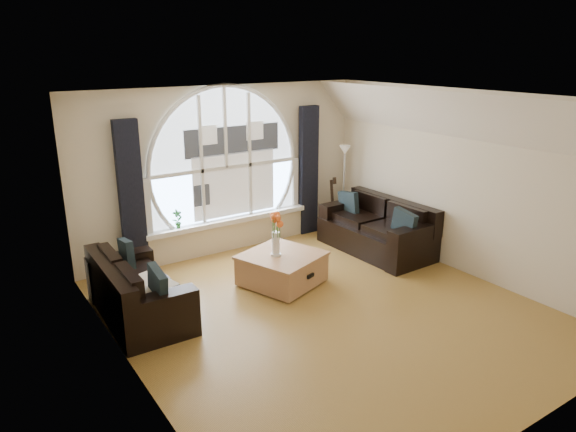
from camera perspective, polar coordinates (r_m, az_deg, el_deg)
The scene contains 21 objects.
ground at distance 6.96m, azimuth 4.20°, elevation -10.16°, with size 5.00×5.50×0.01m, color brown.
ceiling at distance 6.18m, azimuth 4.77°, elevation 12.57°, with size 5.00×5.50×0.01m, color silver.
wall_back at distance 8.69m, azimuth -6.84°, elevation 4.97°, with size 5.00×0.01×2.70m, color beige.
wall_front at distance 4.75m, azimuth 25.59°, elevation -7.69°, with size 5.00×0.01×2.70m, color beige.
wall_left at distance 5.35m, azimuth -17.18°, elevation -3.91°, with size 0.01×5.50×2.70m, color beige.
wall_right at distance 8.18m, azimuth 18.40°, elevation 3.38°, with size 0.01×5.50×2.70m, color beige.
attic_slope at distance 7.77m, azimuth 17.72°, elevation 10.26°, with size 0.92×5.50×0.72m, color silver.
arched_window at distance 8.61m, azimuth -6.81°, elevation 6.72°, with size 2.60×0.06×2.15m, color silver.
window_sill at distance 8.83m, azimuth -6.34°, elevation -0.47°, with size 2.90×0.22×0.08m, color white.
window_frame at distance 8.58m, azimuth -6.72°, elevation 6.69°, with size 2.76×0.08×2.15m, color white.
neighbor_house at distance 8.69m, azimuth -5.85°, elevation 6.01°, with size 1.70×0.02×1.50m, color silver.
curtain_left at distance 8.05m, azimuth -16.55°, elevation 1.86°, with size 0.35×0.12×2.30m, color black.
curtain_right at distance 9.45m, azimuth 2.22°, elevation 4.87°, with size 0.35×0.12×2.30m, color black.
sofa_left at distance 6.90m, azimuth -15.81°, elevation -7.39°, with size 0.87×1.74×0.77m, color black.
sofa_right at distance 8.86m, azimuth 9.49°, elevation -1.30°, with size 0.96×1.92×0.85m, color black.
coffee_chest at distance 7.59m, azimuth -0.66°, elevation -5.58°, with size 1.00×1.00×0.49m, color #AE7C55.
throw_blanket at distance 6.62m, azimuth -14.98°, elevation -7.46°, with size 0.55×0.55×0.10m, color silver.
vase_flowers at distance 7.34m, azimuth -1.33°, elevation -1.44°, with size 0.24×0.24×0.70m, color white.
floor_lamp at distance 9.64m, azimuth 6.03°, elevation 2.89°, with size 0.24×0.24×1.60m, color #B2B2B2.
guitar at distance 9.62m, azimuth 4.56°, elevation 1.24°, with size 0.36×0.24×1.06m, color olive.
potted_plant at distance 8.42m, azimuth -11.83°, elevation -0.31°, with size 0.16×0.11×0.30m, color #1E6023.
Camera 1 is at (-3.83, -4.82, 3.25)m, focal length 32.94 mm.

